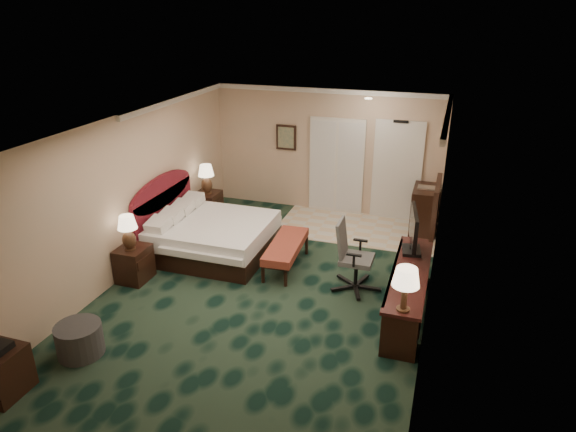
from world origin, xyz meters
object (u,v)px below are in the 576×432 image
(nightstand_far, at_px, (208,206))
(bed_bench, at_px, (286,255))
(nightstand_near, at_px, (134,264))
(ottoman, at_px, (79,340))
(tv, at_px, (413,232))
(desk, at_px, (408,292))
(lamp_far, at_px, (206,179))
(minibar, at_px, (424,210))
(bed, at_px, (214,237))
(lamp_near, at_px, (128,233))
(desk_chair, at_px, (357,256))

(nightstand_far, distance_m, bed_bench, 2.76)
(nightstand_near, height_order, ottoman, nightstand_near)
(nightstand_far, relative_size, tv, 0.69)
(nightstand_far, xyz_separation_m, tv, (4.40, -1.68, 0.74))
(desk, xyz_separation_m, tv, (-0.05, 0.66, 0.70))
(nightstand_near, xyz_separation_m, ottoman, (0.44, -1.94, -0.08))
(bed_bench, distance_m, tv, 2.28)
(desk, bearing_deg, lamp_far, 152.42)
(bed_bench, relative_size, minibar, 1.55)
(bed, distance_m, ottoman, 3.29)
(nightstand_far, relative_size, bed_bench, 0.42)
(nightstand_near, bearing_deg, tv, 13.56)
(lamp_near, relative_size, desk, 0.25)
(desk, bearing_deg, lamp_near, -174.23)
(bed_bench, relative_size, desk_chair, 1.23)
(desk_chair, bearing_deg, ottoman, -138.40)
(ottoman, height_order, desk, desk)
(nightstand_far, height_order, tv, tv)
(ottoman, height_order, tv, tv)
(tv, relative_size, desk_chair, 0.76)
(bed, xyz_separation_m, desk_chair, (2.75, -0.46, 0.27))
(bed, distance_m, nightstand_far, 1.65)
(bed, relative_size, minibar, 2.16)
(desk, bearing_deg, bed_bench, 160.10)
(nightstand_far, height_order, lamp_near, lamp_near)
(nightstand_far, bearing_deg, lamp_near, -90.15)
(tv, bearing_deg, bed_bench, 167.74)
(nightstand_near, bearing_deg, lamp_far, 89.40)
(lamp_far, distance_m, tv, 4.69)
(bed, relative_size, nightstand_near, 3.40)
(bed_bench, bearing_deg, minibar, 44.13)
(nightstand_near, xyz_separation_m, minibar, (4.45, 3.55, 0.17))
(nightstand_near, relative_size, ottoman, 0.97)
(nightstand_far, height_order, minibar, minibar)
(desk_chair, relative_size, minibar, 1.26)
(desk, distance_m, tv, 0.96)
(nightstand_near, distance_m, minibar, 5.70)
(bed, bearing_deg, desk_chair, -9.52)
(bed_bench, height_order, ottoman, bed_bench)
(bed_bench, distance_m, minibar, 3.21)
(tv, bearing_deg, lamp_far, 150.50)
(bed, height_order, desk_chair, desk_chair)
(lamp_far, bearing_deg, ottoman, -84.90)
(lamp_near, bearing_deg, bed, 58.35)
(tv, bearing_deg, desk, -94.43)
(nightstand_near, bearing_deg, desk_chair, 13.52)
(bed, bearing_deg, lamp_near, -121.65)
(nightstand_far, bearing_deg, desk_chair, -27.68)
(lamp_far, bearing_deg, tv, -20.71)
(lamp_far, height_order, minibar, lamp_far)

